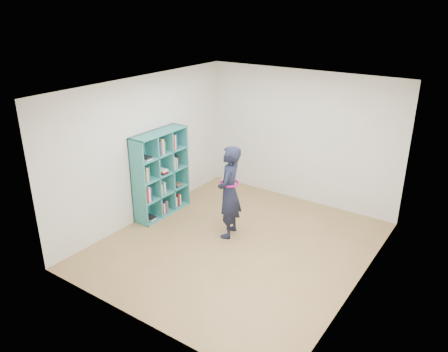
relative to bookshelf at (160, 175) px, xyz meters
The scene contains 9 objects.
floor 2.00m from the bookshelf, ahead, with size 4.50×4.50×0.00m, color olive.
ceiling 2.61m from the bookshelf, ahead, with size 4.50×4.50×0.00m, color white.
wall_left 0.59m from the bookshelf, 130.29° to the right, with size 0.02×4.50×2.60m, color silver.
wall_right 3.88m from the bookshelf, ahead, with size 0.02×4.50×2.60m, color silver.
wall_back 2.82m from the bookshelf, 48.25° to the left, with size 4.00×0.02×2.60m, color silver.
wall_front 3.10m from the bookshelf, 52.89° to the right, with size 4.00×0.02×2.60m, color silver.
bookshelf is the anchor object (origin of this frame).
person 1.54m from the bookshelf, ahead, with size 0.54×0.67×1.61m.
smartphone 1.37m from the bookshelf, ahead, with size 0.06×0.09×0.14m.
Camera 1 is at (3.39, -5.31, 3.80)m, focal length 35.00 mm.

